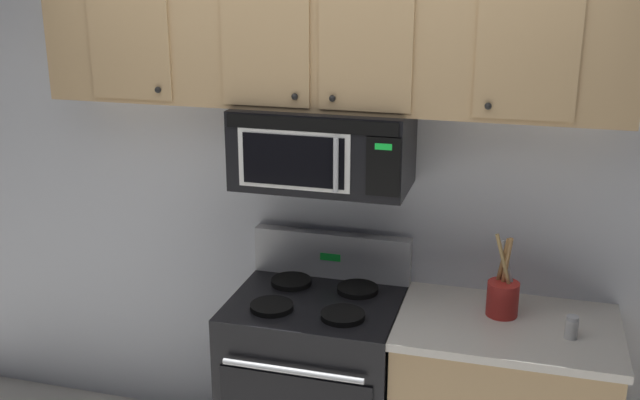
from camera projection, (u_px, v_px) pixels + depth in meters
The scene contains 6 objects.
back_wall at pixel (337, 182), 3.61m from camera, with size 5.20×0.10×2.70m, color silver.
stove_range at pixel (316, 384), 3.54m from camera, with size 0.76×0.69×1.12m.
over_range_microwave at pixel (323, 147), 3.31m from camera, with size 0.76×0.43×0.35m.
upper_cabinets at pixel (325, 42), 3.20m from camera, with size 2.50×0.36×0.55m.
utensil_crock_red at pixel (503, 294), 3.24m from camera, with size 0.14×0.14×0.37m.
salt_shaker at pixel (572, 327), 3.05m from camera, with size 0.05×0.05×0.10m.
Camera 1 is at (0.86, -2.57, 2.36)m, focal length 42.64 mm.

